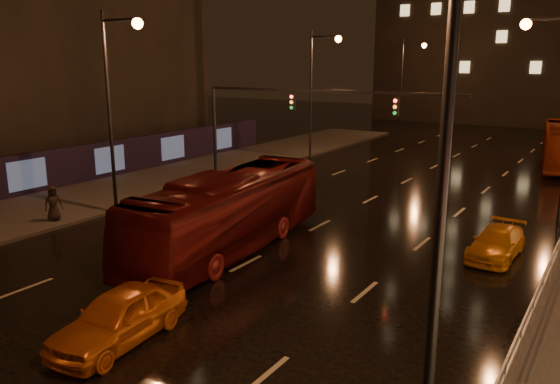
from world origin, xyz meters
name	(u,v)px	position (x,y,z in m)	size (l,w,h in m)	color
ground	(355,207)	(0.00, 20.00, 0.00)	(140.00, 140.00, 0.00)	black
sidewalk_left	(111,193)	(-13.50, 15.00, 0.07)	(7.00, 70.00, 0.15)	#38332D
hoarding_left	(25,175)	(-17.20, 12.00, 1.25)	(0.30, 46.00, 2.50)	black
traffic_signal	(276,114)	(-5.06, 20.00, 4.74)	(15.31, 0.32, 6.20)	black
streetlight_right	(401,140)	(8.92, 2.00, 6.43)	(2.64, 0.50, 10.00)	black
bus_red	(230,212)	(-1.50, 11.01, 1.63)	(2.73, 11.69, 3.26)	#520C0B
taxi_near	(119,316)	(0.61, 3.23, 0.75)	(1.76, 4.38, 1.49)	orange
taxi_far	(497,243)	(8.00, 16.02, 0.58)	(1.64, 4.03, 1.17)	orange
pedestrian_c	(53,203)	(-11.00, 9.41, 0.99)	(0.83, 0.54, 1.69)	black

